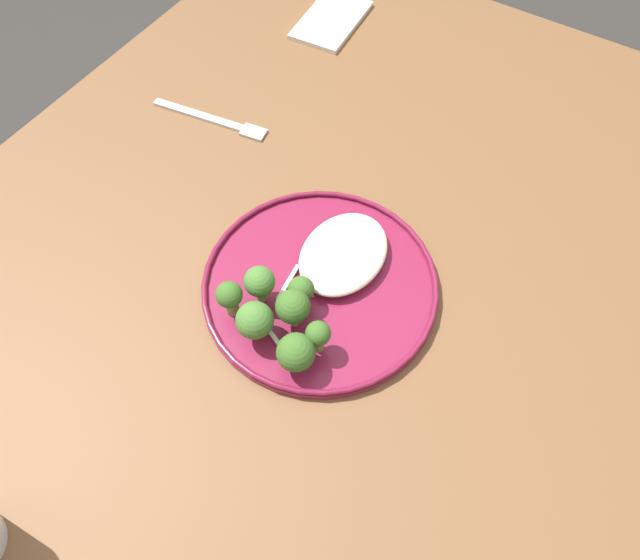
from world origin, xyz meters
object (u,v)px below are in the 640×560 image
seared_scallop_rear_pale (341,241)px  folded_napkin (331,20)px  seared_scallop_half_hidden (340,255)px  broccoli_floret_left_leaning (257,322)px  broccoli_floret_split_head (296,353)px  broccoli_floret_small_sprig (318,335)px  broccoli_floret_rear_charred (230,297)px  broccoli_floret_tall_stalk (300,291)px  broccoli_floret_near_rim (293,307)px  seared_scallop_center_golden (364,253)px  dinner_fork (213,120)px  broccoli_floret_beside_noodles (260,282)px  seared_scallop_tilted_round (352,228)px  dinner_plate (320,285)px

seared_scallop_rear_pale → folded_napkin: (0.40, 0.26, -0.02)m
seared_scallop_half_hidden → broccoli_floret_left_leaning: size_ratio=0.39×
broccoli_floret_split_head → broccoli_floret_small_sprig: size_ratio=1.03×
broccoli_floret_small_sprig → broccoli_floret_rear_charred: broccoli_floret_rear_charred is taller
broccoli_floret_small_sprig → broccoli_floret_tall_stalk: size_ratio=1.13×
broccoli_floret_rear_charred → broccoli_floret_near_rim: bearing=-69.6°
broccoli_floret_near_rim → broccoli_floret_small_sprig: broccoli_floret_near_rim is taller
broccoli_floret_split_head → broccoli_floret_tall_stalk: bearing=29.6°
seared_scallop_center_golden → folded_napkin: (0.40, 0.29, -0.02)m
folded_napkin → dinner_fork: bearing=175.2°
broccoli_floret_small_sprig → broccoli_floret_near_rim: bearing=71.8°
seared_scallop_half_hidden → broccoli_floret_beside_noodles: 0.11m
seared_scallop_rear_pale → broccoli_floret_beside_noodles: size_ratio=0.39×
broccoli_floret_near_rim → broccoli_floret_left_leaning: size_ratio=1.00×
broccoli_floret_beside_noodles → broccoli_floret_small_sprig: bearing=-102.6°
broccoli_floret_left_leaning → broccoli_floret_small_sprig: size_ratio=1.10×
seared_scallop_center_golden → broccoli_floret_small_sprig: broccoli_floret_small_sprig is taller
broccoli_floret_left_leaning → folded_napkin: broccoli_floret_left_leaning is taller
seared_scallop_rear_pale → broccoli_floret_near_rim: bearing=-175.8°
broccoli_floret_left_leaning → broccoli_floret_small_sprig: (0.02, -0.07, -0.00)m
dinner_fork → broccoli_floret_split_head: bearing=-129.5°
seared_scallop_tilted_round → broccoli_floret_split_head: size_ratio=0.51×
broccoli_floret_rear_charred → seared_scallop_tilted_round: bearing=-19.3°
broccoli_floret_left_leaning → seared_scallop_tilted_round: bearing=-4.6°
broccoli_floret_rear_charred → dinner_fork: (0.25, 0.22, -0.04)m
folded_napkin → seared_scallop_center_golden: bearing=-143.9°
seared_scallop_rear_pale → broccoli_floret_tall_stalk: size_ratio=0.47×
seared_scallop_center_golden → broccoli_floret_beside_noodles: 0.14m
broccoli_floret_beside_noodles → broccoli_floret_small_sprig: size_ratio=1.07×
dinner_fork → seared_scallop_tilted_round: bearing=-105.1°
broccoli_floret_near_rim → broccoli_floret_small_sprig: bearing=-108.2°
folded_napkin → broccoli_floret_small_sprig: bearing=-150.0°
dinner_plate → broccoli_floret_rear_charred: bearing=141.8°
broccoli_floret_rear_charred → broccoli_floret_beside_noodles: bearing=-30.1°
seared_scallop_tilted_round → broccoli_floret_left_leaning: broccoli_floret_left_leaning is taller
broccoli_floret_split_head → seared_scallop_tilted_round: bearing=12.2°
broccoli_floret_left_leaning → broccoli_floret_small_sprig: broccoli_floret_left_leaning is taller
broccoli_floret_tall_stalk → folded_napkin: broccoli_floret_tall_stalk is taller
broccoli_floret_left_leaning → dinner_fork: bearing=45.9°
broccoli_floret_split_head → broccoli_floret_rear_charred: (0.02, 0.10, 0.00)m
broccoli_floret_split_head → broccoli_floret_small_sprig: 0.03m
dinner_fork → broccoli_floret_near_rim: bearing=-127.5°
seared_scallop_half_hidden → broccoli_floret_left_leaning: 0.15m
seared_scallop_half_hidden → folded_napkin: bearing=32.7°
broccoli_floret_small_sprig → folded_napkin: (0.54, 0.31, -0.04)m
broccoli_floret_split_head → broccoli_floret_near_rim: size_ratio=0.94×
seared_scallop_half_hidden → broccoli_floret_left_leaning: broccoli_floret_left_leaning is taller
broccoli_floret_left_leaning → broccoli_floret_rear_charred: bearing=77.2°
seared_scallop_tilted_round → broccoli_floret_tall_stalk: size_ratio=0.60×
broccoli_floret_near_rim → seared_scallop_half_hidden: bearing=-0.2°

